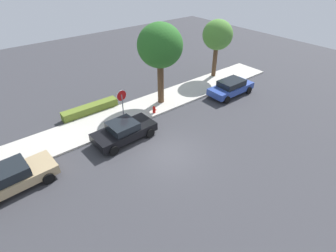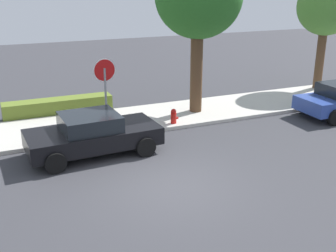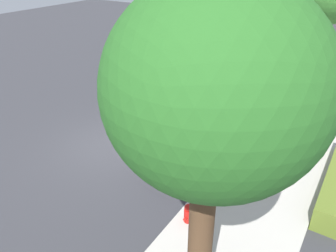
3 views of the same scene
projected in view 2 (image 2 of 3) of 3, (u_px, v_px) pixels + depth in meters
The scene contains 7 objects.
ground_plane at pixel (170, 185), 11.64m from camera, with size 60.00×60.00×0.00m, color #38383D.
sidewalk_curb at pixel (112, 123), 16.52m from camera, with size 32.00×3.18×0.14m, color beige.
stop_sign at pixel (105, 83), 14.80m from camera, with size 0.81×0.10×2.80m.
parked_car_black at pixel (93, 134), 13.53m from camera, with size 4.28×2.26×1.35m.
street_tree_far at pixel (327, 8), 20.26m from camera, with size 2.81×2.81×5.55m.
fire_hydrant at pixel (174, 118), 16.17m from camera, with size 0.30×0.22×0.72m.
front_yard_hedge at pixel (59, 107), 17.51m from camera, with size 4.43×0.79×0.71m.
Camera 2 is at (-4.22, -9.57, 5.37)m, focal length 45.00 mm.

